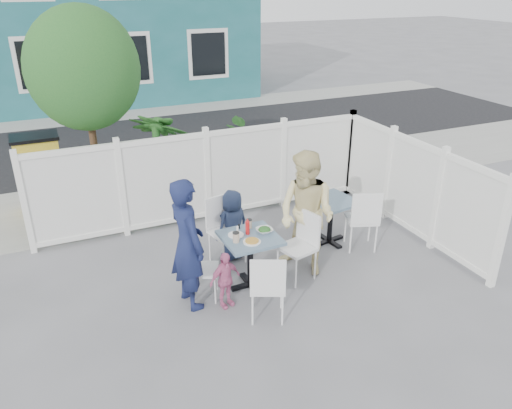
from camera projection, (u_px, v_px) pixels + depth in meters
name	position (u px, v px, depth m)	size (l,w,h in m)	color
ground	(259.00, 291.00, 6.87)	(80.00, 80.00, 0.00)	slate
near_sidewalk	(182.00, 191.00, 10.02)	(24.00, 2.60, 0.01)	gray
street	(142.00, 141.00, 13.10)	(24.00, 5.00, 0.01)	black
far_sidewalk	(121.00, 114.00, 15.67)	(24.00, 1.60, 0.01)	gray
building	(79.00, 7.00, 17.06)	(11.00, 6.00, 6.00)	#1B5B5E
fence_back	(208.00, 178.00, 8.57)	(5.86, 0.08, 1.60)	white
fence_right	(412.00, 189.00, 8.14)	(0.08, 3.66, 1.60)	white
tree	(83.00, 69.00, 7.94)	(1.80, 1.62, 3.59)	#382316
utility_cabinet	(41.00, 175.00, 8.98)	(0.73, 0.52, 1.36)	gold
potted_shrub_a	(163.00, 162.00, 8.88)	(1.04, 1.04, 1.85)	#1E5521
potted_shrub_b	(262.00, 158.00, 9.56)	(1.37, 1.19, 1.52)	#1E5521
main_table	(250.00, 248.00, 6.73)	(0.75, 0.75, 0.78)	#435F79
spare_table	(331.00, 210.00, 7.89)	(0.81, 0.81, 0.75)	#435F79
chair_left	(198.00, 264.00, 6.54)	(0.50, 0.51, 0.86)	white
chair_right	(302.00, 240.00, 6.98)	(0.53, 0.54, 0.99)	white
chair_back	(224.00, 224.00, 7.40)	(0.55, 0.54, 1.01)	white
chair_near	(268.00, 283.00, 6.05)	(0.56, 0.55, 0.94)	white
chair_spare	(364.00, 216.00, 7.65)	(0.59, 0.58, 1.02)	white
man	(188.00, 244.00, 6.26)	(0.64, 0.42, 1.76)	#161E46
woman	(307.00, 214.00, 6.98)	(0.88, 0.69, 1.81)	gold
boy	(233.00, 225.00, 7.46)	(0.54, 0.35, 1.10)	#202C4A
toddler	(225.00, 280.00, 6.40)	(0.46, 0.19, 0.78)	pink
plate_main	(252.00, 242.00, 6.51)	(0.24, 0.24, 0.01)	white
plate_side	(236.00, 235.00, 6.68)	(0.22, 0.22, 0.01)	white
salad_bowl	(264.00, 230.00, 6.75)	(0.22, 0.22, 0.05)	white
coffee_cup_a	(236.00, 237.00, 6.49)	(0.09, 0.09, 0.13)	#CCB195
coffee_cup_b	(249.00, 224.00, 6.86)	(0.08, 0.08, 0.12)	#CCB195
ketchup_bottle	(248.00, 228.00, 6.68)	(0.06, 0.06, 0.19)	red
salt_shaker	(238.00, 229.00, 6.79)	(0.03, 0.03, 0.07)	white
pepper_shaker	(239.00, 226.00, 6.85)	(0.03, 0.03, 0.06)	black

